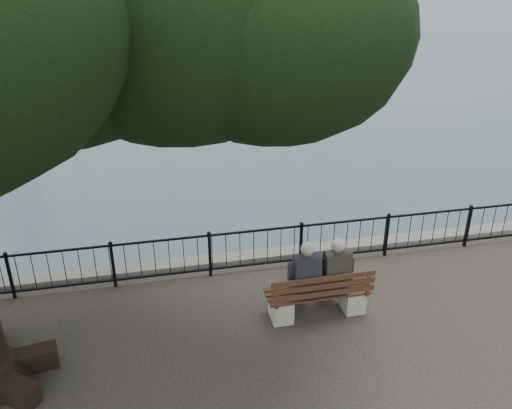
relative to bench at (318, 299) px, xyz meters
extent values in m
cube|color=slate|center=(-0.84, 2.29, -0.87)|extent=(200.00, 0.40, 1.20)
cube|color=black|center=(-0.84, 1.79, 0.61)|extent=(22.00, 0.04, 0.04)
cube|color=black|center=(-0.84, 1.79, -0.22)|extent=(22.00, 0.04, 0.04)
cube|color=#A09D8E|center=(-0.72, 0.03, -0.14)|extent=(0.40, 0.50, 0.46)
cube|color=#A09D8E|center=(0.72, 0.05, -0.14)|extent=(0.40, 0.50, 0.46)
cube|color=#3C2416|center=(0.00, 0.04, 0.13)|extent=(2.00, 0.58, 0.04)
cube|color=#3C2416|center=(0.00, -0.26, 0.46)|extent=(2.00, 0.07, 0.44)
cube|color=black|center=(-0.27, 0.05, 0.26)|extent=(0.40, 0.34, 0.27)
cube|color=black|center=(-0.27, -0.07, 0.69)|extent=(0.49, 0.27, 0.67)
sphere|color=tan|center=(-0.27, -0.03, 1.15)|extent=(0.26, 0.26, 0.26)
ellipsoid|color=#9E9E9E|center=(-0.27, -0.05, 1.19)|extent=(0.27, 0.27, 0.23)
cube|color=black|center=(-0.28, 0.37, -0.12)|extent=(0.36, 0.49, 0.50)
cube|color=#272420|center=(0.32, 0.06, 0.26)|extent=(0.40, 0.34, 0.27)
cube|color=#272420|center=(0.32, -0.06, 0.69)|extent=(0.49, 0.27, 0.67)
sphere|color=tan|center=(0.32, -0.02, 1.15)|extent=(0.26, 0.26, 0.26)
ellipsoid|color=#9E9E9E|center=(0.32, -0.05, 1.19)|extent=(0.27, 0.27, 0.23)
cube|color=#272420|center=(0.31, 0.38, -0.12)|extent=(0.36, 0.49, 0.50)
ellipsoid|color=black|center=(-4.19, -0.19, 5.53)|extent=(4.95, 4.95, 3.86)
ellipsoid|color=black|center=(-2.38, -0.48, 5.34)|extent=(4.38, 4.38, 3.41)
ellipsoid|color=black|center=(-1.14, -0.86, 5.15)|extent=(3.80, 3.80, 2.97)
cube|color=slate|center=(1.16, 49.29, -0.77)|extent=(5.96, 5.96, 1.40)
cube|color=silver|center=(-8.90, 16.78, -1.27)|extent=(1.90, 6.02, 0.66)
cube|color=silver|center=(-6.23, 18.96, -1.27)|extent=(2.49, 5.91, 0.64)
cube|color=silver|center=(-6.23, 18.96, -0.77)|extent=(1.53, 2.49, 0.48)
cube|color=silver|center=(6.29, 19.61, -1.27)|extent=(1.45, 4.92, 0.54)
cube|color=silver|center=(6.29, 19.61, -0.77)|extent=(1.03, 2.01, 0.41)
cube|color=silver|center=(8.07, 23.88, -1.27)|extent=(2.22, 5.75, 0.62)
cube|color=silver|center=(8.07, 23.88, -0.77)|extent=(1.41, 2.40, 0.47)
cube|color=silver|center=(-10.97, 29.32, -1.27)|extent=(3.28, 5.92, 0.63)
cube|color=silver|center=(-10.97, 29.32, -0.77)|extent=(1.83, 2.57, 0.48)
cube|color=silver|center=(-1.38, 30.10, -1.27)|extent=(3.83, 6.16, 0.66)
cube|color=silver|center=(-1.38, 30.10, -0.77)|extent=(2.06, 2.72, 0.50)
cube|color=silver|center=(8.07, 33.22, -1.27)|extent=(1.68, 5.99, 0.67)
cube|color=silver|center=(8.07, 33.22, -0.77)|extent=(1.23, 2.44, 0.50)
cube|color=silver|center=(-7.91, 36.65, -1.27)|extent=(3.25, 6.08, 0.65)
cube|color=silver|center=(-7.91, 36.65, -0.77)|extent=(1.83, 2.63, 0.49)
camera|label=1|loc=(-3.00, -8.50, 6.50)|focal=40.00mm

